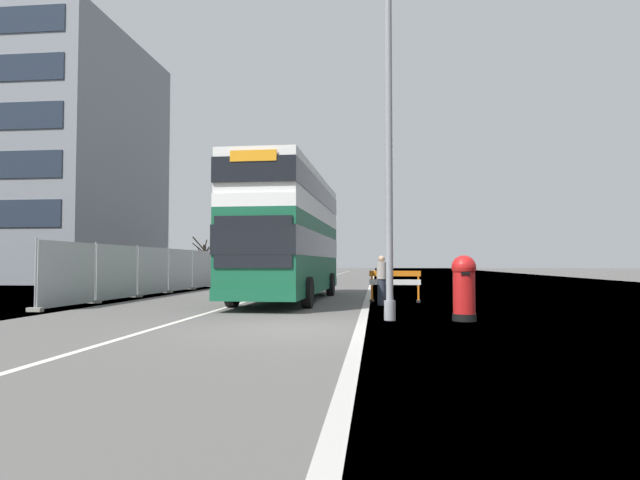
% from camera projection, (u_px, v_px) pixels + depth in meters
% --- Properties ---
extents(ground, '(140.00, 280.00, 0.10)m').
position_uv_depth(ground, '(314.00, 330.00, 11.91)').
color(ground, '#565451').
extents(double_decker_bus, '(2.98, 11.48, 4.82)m').
position_uv_depth(double_decker_bus, '(290.00, 234.00, 20.96)').
color(double_decker_bus, '#145638').
rests_on(double_decker_bus, ground).
extents(lamppost_foreground, '(0.29, 0.70, 8.99)m').
position_uv_depth(lamppost_foreground, '(389.00, 152.00, 13.72)').
color(lamppost_foreground, gray).
rests_on(lamppost_foreground, ground).
extents(red_pillar_postbox, '(0.61, 0.61, 1.64)m').
position_uv_depth(red_pillar_postbox, '(464.00, 285.00, 13.44)').
color(red_pillar_postbox, black).
rests_on(red_pillar_postbox, ground).
extents(roadworks_barrier, '(1.89, 0.57, 1.15)m').
position_uv_depth(roadworks_barrier, '(395.00, 282.00, 19.96)').
color(roadworks_barrier, orange).
rests_on(roadworks_barrier, ground).
extents(construction_site_fence, '(0.44, 27.40, 2.19)m').
position_uv_depth(construction_site_fence, '(192.00, 270.00, 29.49)').
color(construction_site_fence, '#A8AAAD').
rests_on(construction_site_fence, ground).
extents(car_oncoming_near, '(2.07, 4.43, 2.21)m').
position_uv_depth(car_oncoming_near, '(268.00, 269.00, 35.63)').
color(car_oncoming_near, slate).
rests_on(car_oncoming_near, ground).
extents(car_receding_mid, '(2.09, 4.11, 2.11)m').
position_uv_depth(car_receding_mid, '(278.00, 268.00, 44.88)').
color(car_receding_mid, slate).
rests_on(car_receding_mid, ground).
extents(bare_tree_far_verge_near, '(2.94, 2.65, 4.17)m').
position_uv_depth(bare_tree_far_verge_near, '(204.00, 257.00, 54.86)').
color(bare_tree_far_verge_near, '#4C3D2D').
rests_on(bare_tree_far_verge_near, ground).
extents(bare_tree_far_verge_mid, '(2.48, 2.78, 4.15)m').
position_uv_depth(bare_tree_far_verge_mid, '(226.00, 256.00, 59.68)').
color(bare_tree_far_verge_mid, '#4C3D2D').
rests_on(bare_tree_far_verge_mid, ground).
extents(pedestrian_at_kerb, '(0.34, 0.34, 1.69)m').
position_uv_depth(pedestrian_at_kerb, '(382.00, 280.00, 18.34)').
color(pedestrian_at_kerb, '#2D3342').
rests_on(pedestrian_at_kerb, ground).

